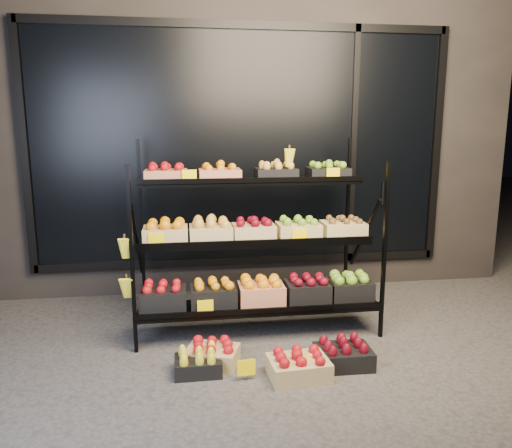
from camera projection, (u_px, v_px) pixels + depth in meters
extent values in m
plane|color=#514F4C|center=(266.00, 354.00, 3.97)|extent=(24.00, 24.00, 0.00)
cube|color=#2D2826|center=(232.00, 128.00, 6.15)|extent=(6.00, 2.00, 3.50)
cube|color=black|center=(242.00, 148.00, 5.20)|extent=(4.20, 0.04, 2.40)
cube|color=black|center=(243.00, 260.00, 5.42)|extent=(4.30, 0.06, 0.08)
cube|color=black|center=(241.00, 25.00, 4.94)|extent=(4.30, 0.06, 0.08)
cube|color=black|center=(24.00, 150.00, 4.88)|extent=(0.08, 0.06, 2.50)
cube|color=black|center=(436.00, 147.00, 5.48)|extent=(0.08, 0.06, 2.50)
cube|color=black|center=(353.00, 147.00, 5.35)|extent=(0.06, 0.06, 2.50)
cylinder|color=black|center=(383.00, 193.00, 5.47)|extent=(0.02, 0.02, 0.25)
cube|color=black|center=(132.00, 262.00, 3.85)|extent=(0.03, 0.03, 1.50)
cube|color=black|center=(384.00, 252.00, 4.14)|extent=(0.03, 0.03, 1.50)
cube|color=black|center=(141.00, 227.00, 4.78)|extent=(0.03, 0.03, 1.66)
cube|color=black|center=(347.00, 221.00, 5.07)|extent=(0.03, 0.03, 1.66)
cube|color=black|center=(259.00, 306.00, 4.26)|extent=(2.05, 0.42, 0.03)
cube|color=black|center=(263.00, 311.00, 4.06)|extent=(2.05, 0.02, 0.05)
cube|color=black|center=(255.00, 242.00, 4.45)|extent=(2.05, 0.40, 0.03)
cube|color=black|center=(258.00, 243.00, 4.26)|extent=(2.05, 0.02, 0.05)
cube|color=black|center=(250.00, 182.00, 4.64)|extent=(2.05, 0.40, 0.03)
cube|color=black|center=(253.00, 181.00, 4.45)|extent=(2.05, 0.02, 0.05)
cube|color=tan|center=(166.00, 176.00, 4.52)|extent=(0.38, 0.28, 0.11)
ellipsoid|color=red|center=(166.00, 166.00, 4.50)|extent=(0.32, 0.24, 0.07)
cube|color=tan|center=(220.00, 175.00, 4.59)|extent=(0.38, 0.28, 0.11)
ellipsoid|color=orange|center=(220.00, 166.00, 4.57)|extent=(0.32, 0.24, 0.07)
cube|color=black|center=(276.00, 174.00, 4.66)|extent=(0.38, 0.28, 0.11)
ellipsoid|color=gold|center=(276.00, 165.00, 4.65)|extent=(0.32, 0.24, 0.07)
cube|color=black|center=(328.00, 173.00, 4.74)|extent=(0.38, 0.28, 0.11)
ellipsoid|color=#70A228|center=(328.00, 164.00, 4.72)|extent=(0.32, 0.24, 0.07)
cube|color=tan|center=(166.00, 235.00, 4.32)|extent=(0.38, 0.28, 0.14)
ellipsoid|color=orange|center=(165.00, 224.00, 4.31)|extent=(0.32, 0.24, 0.07)
cube|color=tan|center=(212.00, 234.00, 4.38)|extent=(0.38, 0.28, 0.14)
ellipsoid|color=gold|center=(211.00, 222.00, 4.36)|extent=(0.32, 0.24, 0.07)
cube|color=tan|center=(253.00, 232.00, 4.43)|extent=(0.38, 0.28, 0.14)
ellipsoid|color=maroon|center=(253.00, 221.00, 4.41)|extent=(0.32, 0.24, 0.07)
cube|color=tan|center=(298.00, 231.00, 4.49)|extent=(0.38, 0.28, 0.14)
ellipsoid|color=#70A228|center=(299.00, 220.00, 4.47)|extent=(0.32, 0.24, 0.07)
cube|color=tan|center=(343.00, 230.00, 4.55)|extent=(0.38, 0.28, 0.14)
ellipsoid|color=brown|center=(343.00, 219.00, 4.53)|extent=(0.32, 0.24, 0.07)
cube|color=black|center=(163.00, 300.00, 4.12)|extent=(0.38, 0.28, 0.18)
ellipsoid|color=red|center=(162.00, 286.00, 4.10)|extent=(0.32, 0.24, 0.07)
cube|color=black|center=(214.00, 297.00, 4.18)|extent=(0.38, 0.28, 0.18)
ellipsoid|color=orange|center=(213.00, 283.00, 4.16)|extent=(0.32, 0.24, 0.07)
cube|color=tan|center=(261.00, 295.00, 4.24)|extent=(0.38, 0.28, 0.18)
ellipsoid|color=orange|center=(261.00, 281.00, 4.22)|extent=(0.32, 0.24, 0.07)
cube|color=black|center=(308.00, 292.00, 4.30)|extent=(0.38, 0.28, 0.18)
ellipsoid|color=maroon|center=(308.00, 279.00, 4.27)|extent=(0.32, 0.24, 0.07)
cube|color=black|center=(349.00, 290.00, 4.35)|extent=(0.38, 0.28, 0.18)
ellipsoid|color=#70A228|center=(349.00, 277.00, 4.33)|extent=(0.32, 0.24, 0.07)
ellipsoid|color=yellow|center=(124.00, 237.00, 3.83)|extent=(0.14, 0.08, 0.22)
ellipsoid|color=yellow|center=(127.00, 277.00, 3.89)|extent=(0.14, 0.08, 0.22)
ellipsoid|color=yellow|center=(289.00, 148.00, 4.53)|extent=(0.14, 0.08, 0.22)
cube|color=#FFDB00|center=(156.00, 240.00, 4.17)|extent=(0.13, 0.01, 0.12)
cube|color=#FFDB00|center=(300.00, 236.00, 4.34)|extent=(0.13, 0.01, 0.12)
cube|color=#FFDB00|center=(333.00, 174.00, 4.59)|extent=(0.13, 0.01, 0.12)
cube|color=#FFDB00|center=(189.00, 177.00, 4.40)|extent=(0.13, 0.01, 0.12)
cube|color=#FFDB00|center=(205.00, 307.00, 4.03)|extent=(0.13, 0.01, 0.12)
cube|color=#FFDB00|center=(246.00, 373.00, 3.54)|extent=(0.13, 0.01, 0.12)
cube|color=#FFDB00|center=(310.00, 368.00, 3.61)|extent=(0.13, 0.01, 0.12)
cube|color=tan|center=(212.00, 356.00, 3.79)|extent=(0.45, 0.39, 0.13)
ellipsoid|color=red|center=(212.00, 345.00, 3.77)|extent=(0.38, 0.33, 0.07)
cube|color=black|center=(198.00, 366.00, 3.65)|extent=(0.34, 0.25, 0.12)
ellipsoid|color=yellow|center=(198.00, 355.00, 3.63)|extent=(0.29, 0.21, 0.07)
cube|color=tan|center=(299.00, 368.00, 3.58)|extent=(0.44, 0.34, 0.14)
ellipsoid|color=red|center=(299.00, 355.00, 3.56)|extent=(0.37, 0.29, 0.07)
cube|color=black|center=(343.00, 357.00, 3.76)|extent=(0.42, 0.31, 0.14)
ellipsoid|color=maroon|center=(344.00, 345.00, 3.74)|extent=(0.35, 0.26, 0.07)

